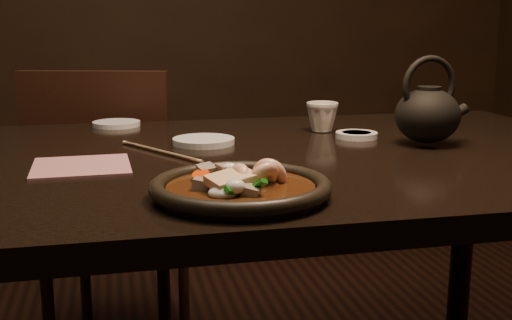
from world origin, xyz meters
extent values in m
cube|color=black|center=(0.00, 0.00, 0.73)|extent=(1.60, 0.90, 0.04)
cylinder|color=black|center=(0.72, 0.37, 0.35)|extent=(0.06, 0.06, 0.71)
cube|color=black|center=(-0.22, 0.73, 0.42)|extent=(0.51, 0.51, 0.04)
cylinder|color=black|center=(-0.01, 0.85, 0.20)|extent=(0.04, 0.04, 0.40)
cylinder|color=black|center=(-0.10, 0.52, 0.20)|extent=(0.04, 0.04, 0.40)
cylinder|color=black|center=(-0.33, 0.93, 0.20)|extent=(0.04, 0.04, 0.40)
cylinder|color=black|center=(-0.42, 0.61, 0.20)|extent=(0.04, 0.04, 0.40)
cube|color=black|center=(-0.27, 0.55, 0.66)|extent=(0.39, 0.13, 0.43)
cylinder|color=black|center=(-0.05, -0.30, 0.76)|extent=(0.24, 0.24, 0.01)
torus|color=black|center=(-0.05, -0.30, 0.77)|extent=(0.26, 0.26, 0.02)
cylinder|color=#341909|center=(-0.05, -0.30, 0.76)|extent=(0.21, 0.21, 0.01)
ellipsoid|color=#341909|center=(-0.05, -0.30, 0.76)|extent=(0.12, 0.11, 0.03)
torus|color=#E9B593|center=(-0.02, -0.32, 0.78)|extent=(0.07, 0.06, 0.05)
torus|color=#E9B593|center=(-0.06, -0.31, 0.77)|extent=(0.06, 0.06, 0.05)
torus|color=#E9B593|center=(0.00, -0.29, 0.78)|extent=(0.06, 0.06, 0.05)
cube|color=gray|center=(-0.05, -0.30, 0.78)|extent=(0.03, 0.03, 0.03)
cube|color=gray|center=(-0.04, -0.35, 0.77)|extent=(0.03, 0.03, 0.03)
cube|color=gray|center=(-0.06, -0.26, 0.78)|extent=(0.03, 0.03, 0.02)
cube|color=gray|center=(-0.03, -0.29, 0.77)|extent=(0.03, 0.04, 0.03)
cube|color=gray|center=(-0.10, -0.31, 0.77)|extent=(0.03, 0.03, 0.02)
cube|color=gray|center=(-0.09, -0.25, 0.78)|extent=(0.03, 0.03, 0.03)
cylinder|color=#FF4208|center=(-0.06, -0.24, 0.77)|extent=(0.04, 0.05, 0.04)
cylinder|color=#FF4208|center=(-0.06, -0.27, 0.77)|extent=(0.05, 0.04, 0.04)
cylinder|color=#FF4208|center=(-0.06, -0.30, 0.77)|extent=(0.05, 0.04, 0.04)
cylinder|color=#FF4208|center=(-0.10, -0.27, 0.78)|extent=(0.05, 0.05, 0.02)
cylinder|color=#FF4208|center=(-0.05, -0.30, 0.78)|extent=(0.05, 0.05, 0.03)
cube|color=#187015|center=(-0.07, -0.36, 0.77)|extent=(0.03, 0.03, 0.03)
cube|color=#187015|center=(-0.02, -0.31, 0.78)|extent=(0.02, 0.04, 0.01)
cube|color=#187015|center=(-0.08, -0.32, 0.77)|extent=(0.04, 0.03, 0.01)
cube|color=#187015|center=(-0.03, -0.35, 0.78)|extent=(0.03, 0.03, 0.03)
cube|color=#187015|center=(-0.05, -0.30, 0.77)|extent=(0.02, 0.04, 0.03)
cube|color=#187015|center=(-0.09, -0.28, 0.77)|extent=(0.02, 0.04, 0.01)
cube|color=#187015|center=(-0.01, -0.29, 0.77)|extent=(0.03, 0.04, 0.03)
ellipsoid|color=beige|center=(-0.08, -0.35, 0.77)|extent=(0.04, 0.04, 0.02)
ellipsoid|color=beige|center=(-0.05, -0.26, 0.78)|extent=(0.03, 0.02, 0.03)
ellipsoid|color=beige|center=(-0.06, -0.36, 0.78)|extent=(0.03, 0.03, 0.02)
ellipsoid|color=beige|center=(-0.05, -0.31, 0.77)|extent=(0.03, 0.03, 0.02)
ellipsoid|color=beige|center=(-0.06, -0.29, 0.77)|extent=(0.04, 0.03, 0.02)
ellipsoid|color=beige|center=(-0.04, -0.29, 0.77)|extent=(0.03, 0.02, 0.02)
cube|color=#DDB784|center=(-0.06, -0.33, 0.78)|extent=(0.08, 0.06, 0.03)
cylinder|color=silver|center=(0.29, 0.11, 0.76)|extent=(0.09, 0.09, 0.01)
cylinder|color=silver|center=(-0.04, 0.12, 0.76)|extent=(0.13, 0.13, 0.01)
cylinder|color=silver|center=(-0.21, 0.39, 0.76)|extent=(0.11, 0.11, 0.01)
imported|color=beige|center=(0.25, 0.21, 0.79)|extent=(0.09, 0.09, 0.07)
cylinder|color=tan|center=(-0.13, 0.03, 0.75)|extent=(0.13, 0.22, 0.01)
cylinder|color=tan|center=(-0.14, 0.05, 0.75)|extent=(0.13, 0.22, 0.01)
cube|color=#9E6163|center=(-0.27, -0.05, 0.75)|extent=(0.17, 0.17, 0.00)
ellipsoid|color=black|center=(0.40, 0.01, 0.81)|extent=(0.13, 0.13, 0.11)
cylinder|color=black|center=(0.40, 0.01, 0.86)|extent=(0.05, 0.05, 0.02)
cylinder|color=black|center=(0.47, 0.02, 0.81)|extent=(0.06, 0.03, 0.04)
torus|color=black|center=(0.40, 0.01, 0.87)|extent=(0.12, 0.03, 0.12)
camera|label=1|loc=(-0.22, -1.16, 0.99)|focal=45.00mm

